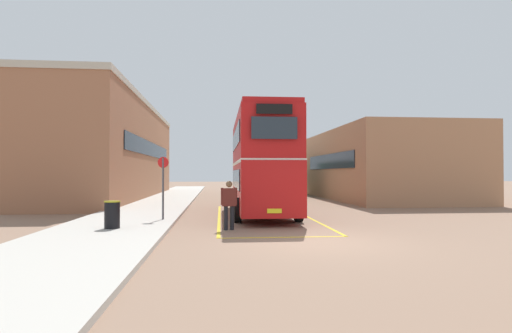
{
  "coord_description": "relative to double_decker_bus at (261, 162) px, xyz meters",
  "views": [
    {
      "loc": [
        -2.91,
        -11.34,
        1.98
      ],
      "look_at": [
        -0.64,
        11.84,
        2.36
      ],
      "focal_mm": 28.46,
      "sensor_mm": 36.0,
      "label": 1
    }
  ],
  "objects": [
    {
      "name": "litter_bin",
      "position": [
        -5.58,
        -5.33,
        -1.91
      ],
      "size": [
        0.53,
        0.53,
        0.91
      ],
      "color": "black",
      "rests_on": "sidewalk_left"
    },
    {
      "name": "bus_stop_sign",
      "position": [
        -4.23,
        -2.82,
        -0.86
      ],
      "size": [
        0.44,
        0.13,
        2.49
      ],
      "color": "#4C4C51",
      "rests_on": "sidewalk_left"
    },
    {
      "name": "single_deck_bus",
      "position": [
        3.3,
        15.21,
        -0.87
      ],
      "size": [
        3.09,
        8.16,
        3.02
      ],
      "color": "black",
      "rests_on": "ground"
    },
    {
      "name": "bay_marking_yellow",
      "position": [
        -0.01,
        -1.85,
        -2.51
      ],
      "size": [
        4.23,
        11.9,
        0.01
      ],
      "color": "gold",
      "rests_on": "ground"
    },
    {
      "name": "ground_plane",
      "position": [
        0.79,
        6.49,
        -2.51
      ],
      "size": [
        135.6,
        135.6,
        0.0
      ],
      "primitive_type": "plane",
      "color": "#846651"
    },
    {
      "name": "brick_building_left",
      "position": [
        -9.88,
        13.72,
        1.2
      ],
      "size": [
        5.25,
        25.35,
        7.4
      ],
      "color": "#9E6647",
      "rests_on": "ground"
    },
    {
      "name": "pedestrian_boarding",
      "position": [
        -1.68,
        -5.08,
        -1.52
      ],
      "size": [
        0.57,
        0.29,
        1.71
      ],
      "color": "black",
      "rests_on": "ground"
    },
    {
      "name": "double_decker_bus",
      "position": [
        0.0,
        0.0,
        0.0
      ],
      "size": [
        2.82,
        9.89,
        4.75
      ],
      "color": "black",
      "rests_on": "ground"
    },
    {
      "name": "sidewalk_left",
      "position": [
        -5.71,
        8.89,
        -2.44
      ],
      "size": [
        4.0,
        57.6,
        0.14
      ],
      "primitive_type": "cube",
      "color": "#B2ADA3",
      "rests_on": "ground"
    },
    {
      "name": "depot_building_right",
      "position": [
        10.43,
        10.51,
        0.08
      ],
      "size": [
        8.35,
        15.28,
        5.18
      ],
      "color": "#AD7A56",
      "rests_on": "ground"
    }
  ]
}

